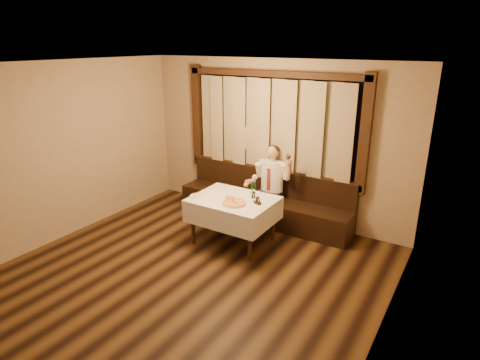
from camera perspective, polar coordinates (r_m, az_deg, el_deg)
The scene contains 10 objects.
room at distance 5.40m, azimuth -5.19°, elevation 2.25°, with size 5.01×6.01×2.81m.
banquette at distance 7.20m, azimuth 3.45°, elevation -3.35°, with size 3.20×0.61×0.94m.
dining_table at distance 6.25m, azimuth -0.97°, elevation -3.54°, with size 1.27×0.97×0.76m.
pizza at distance 6.00m, azimuth -0.83°, elevation -3.29°, with size 0.37×0.37×0.04m.
pasta_red at distance 6.15m, azimuth -1.42°, elevation -2.48°, with size 0.27×0.27×0.09m.
pasta_cream at distance 6.32m, azimuth -6.09°, elevation -2.04°, with size 0.24×0.24×0.08m.
green_bottle at distance 6.18m, azimuth 1.91°, elevation -1.54°, with size 0.06×0.06×0.28m.
table_wine_glass at distance 6.05m, azimuth 1.95°, elevation -1.78°, with size 0.07×0.07×0.20m.
cruet_caddy at distance 5.99m, azimuth 2.51°, elevation -3.06°, with size 0.12×0.09×0.12m.
seated_man at distance 6.87m, azimuth 4.34°, elevation 0.02°, with size 0.76×0.57×1.40m.
Camera 1 is at (3.12, -3.15, 3.07)m, focal length 30.00 mm.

